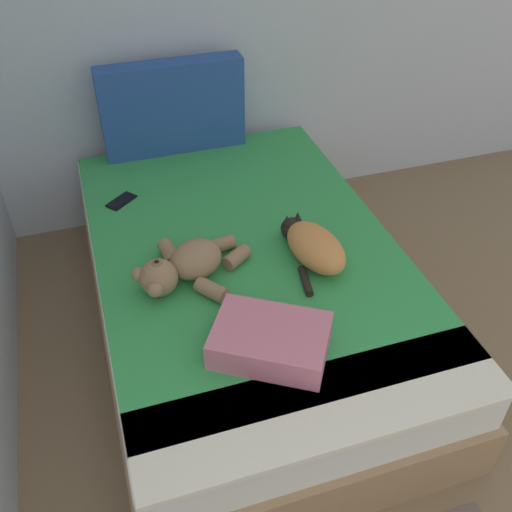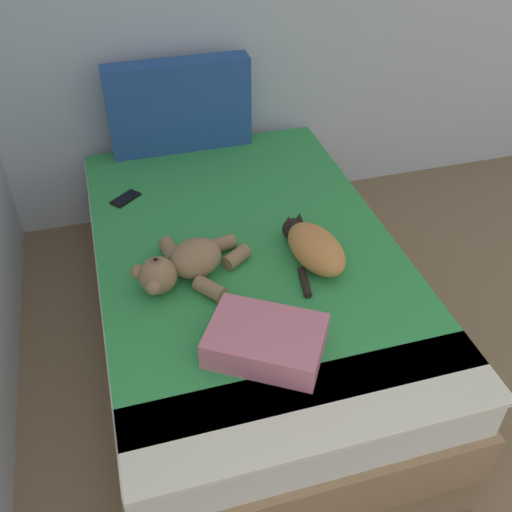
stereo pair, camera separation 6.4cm
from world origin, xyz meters
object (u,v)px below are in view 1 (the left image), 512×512
bed (247,289)px  teddy_bear (186,266)px  patterned_cushion (173,108)px  cell_phone (121,201)px  cat (313,246)px  throw_pillow (270,340)px

bed → teddy_bear: teddy_bear is taller
patterned_cushion → cell_phone: bearing=-129.8°
cell_phone → cat: bearing=-43.8°
cell_phone → throw_pillow: size_ratio=0.40×
bed → patterned_cushion: size_ratio=2.75×
cat → cell_phone: size_ratio=2.74×
bed → patterned_cushion: patterned_cushion is taller
teddy_bear → patterned_cushion: bearing=80.4°
patterned_cushion → throw_pillow: patterned_cushion is taller
cat → throw_pillow: 0.55m
teddy_bear → cell_phone: bearing=105.5°
cat → throw_pillow: cat is taller
teddy_bear → cat: bearing=-4.2°
patterned_cushion → cell_phone: patterned_cushion is taller
cat → teddy_bear: 0.54m
bed → teddy_bear: (-0.29, -0.13, 0.32)m
throw_pillow → bed: bearing=81.0°
bed → cat: cat is taller
bed → cell_phone: cell_phone is taller
bed → throw_pillow: size_ratio=5.20×
bed → teddy_bear: bearing=-156.7°
throw_pillow → cell_phone: bearing=108.6°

